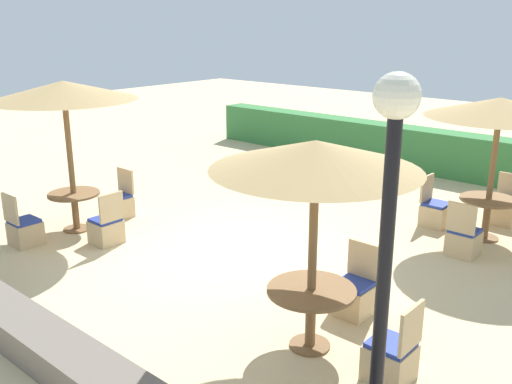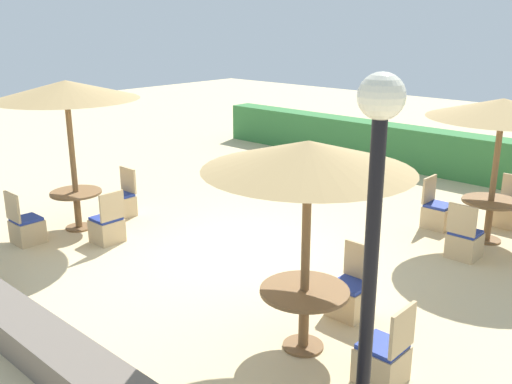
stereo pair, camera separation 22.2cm
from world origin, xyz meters
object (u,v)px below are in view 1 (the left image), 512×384
Objects in this scene: lamp_post at (390,198)px; patio_chair_back_right_west at (435,212)px; parasol_front_left at (64,91)px; round_table_back_right at (488,208)px; patio_chair_front_left_east at (106,229)px; parasol_front_right at (316,157)px; patio_chair_front_left_south at (24,230)px; patio_chair_front_right_east at (391,358)px; patio_chair_back_right_south at (463,240)px; round_table_front_left at (74,202)px; parasol_back_right at (500,108)px; round_table_front_right at (311,302)px; patio_chair_front_right_north at (354,295)px; patio_chair_back_right_north at (504,210)px; patio_chair_front_left_north at (119,204)px.

lamp_post is 3.57× the size of patio_chair_back_right_west.
parasol_front_left reaches higher than patio_chair_back_right_west.
patio_chair_front_left_east is (-4.77, -4.47, -0.29)m from round_table_back_right.
patio_chair_front_left_south is (-5.48, -0.64, -2.03)m from parasol_front_right.
round_table_back_right is at bearing 43.30° from patio_chair_front_left_south.
patio_chair_front_right_east is 3.84m from patio_chair_back_right_south.
patio_chair_back_right_west is 6.57m from round_table_front_left.
patio_chair_back_right_west is 5.90m from patio_chair_front_left_east.
round_table_front_left is (-5.74, -4.45, -0.03)m from round_table_back_right.
parasol_back_right is 2.70× the size of round_table_front_left.
lamp_post is 1.69m from parasol_front_right.
patio_chair_front_left_east is at bearing 44.16° from patio_chair_front_left_south.
round_table_front_right is 1.10× the size of patio_chair_back_right_west.
patio_chair_front_right_east is at bearing 137.34° from patio_chair_front_right_north.
round_table_front_left is at bearing 87.38° from patio_chair_front_right_east.
patio_chair_back_right_north is at bearing 43.58° from round_table_front_left.
patio_chair_front_right_north is at bearing 7.14° from round_table_front_left.
parasol_front_right is at bearing -94.17° from patio_chair_back_right_south.
patio_chair_front_right_east and patio_chair_back_right_west have the same top height.
parasol_front_left reaches higher than parasol_back_right.
round_table_back_right is 1.04m from patio_chair_back_right_north.
lamp_post is at bearing 19.63° from patio_chair_back_right_west.
round_table_front_right reaches higher than round_table_front_left.
patio_chair_front_right_east is 1.00× the size of patio_chair_front_left_south.
patio_chair_back_right_north is at bearing -141.67° from patio_chair_front_left_north.
patio_chair_back_right_south is (0.00, -0.98, -2.02)m from parasol_back_right.
lamp_post reaches higher than round_table_back_right.
patio_chair_front_left_south is at bearing 95.95° from patio_chair_front_right_east.
round_table_front_right is 0.38× the size of parasol_front_left.
patio_chair_front_right_north is at bearing 92.06° from parasol_front_right.
round_table_front_right is at bearing 6.65° from patio_chair_front_left_south.
parasol_back_right is 1.73m from round_table_back_right.
patio_chair_back_right_south is at bearing 90.61° from patio_chair_back_right_north.
patio_chair_front_right_east is 6.54m from patio_chair_front_left_south.
patio_chair_back_right_south is at bearing -156.12° from patio_chair_front_left_north.
round_table_back_right is 1.02× the size of patio_chair_back_right_west.
parasol_front_right reaches higher than patio_chair_front_left_north.
patio_chair_back_right_north reaches higher than round_table_front_left.
patio_chair_back_right_south reaches higher than round_table_back_right.
patio_chair_back_right_north is 8.61m from patio_chair_front_left_south.
patio_chair_front_right_east is at bearing 5.95° from patio_chair_front_left_south.
parasol_front_left is at bearing 89.38° from patio_chair_front_left_south.
lamp_post is 2.35m from patio_chair_front_right_east.
patio_chair_front_left_south is (-6.50, -0.68, 0.00)m from patio_chair_front_right_east.
patio_chair_front_right_east is at bearing 2.17° from parasol_front_right.
patio_chair_back_right_north and patio_chair_front_left_east have the same top height.
patio_chair_front_right_east is at bearing 19.54° from patio_chair_back_right_west.
patio_chair_back_right_west is (-1.70, 4.78, 0.00)m from patio_chair_front_right_east.
patio_chair_front_left_north is at bearing 166.97° from round_table_front_right.
patio_chair_front_right_north is at bearing -81.08° from patio_chair_front_left_east.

